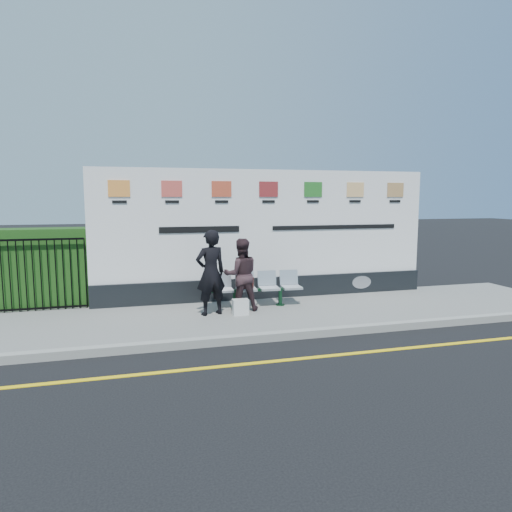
% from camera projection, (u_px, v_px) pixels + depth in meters
% --- Properties ---
extents(ground, '(80.00, 80.00, 0.00)m').
position_uv_depth(ground, '(308.00, 358.00, 7.08)').
color(ground, black).
extents(pavement, '(14.00, 3.00, 0.12)m').
position_uv_depth(pavement, '(263.00, 315.00, 9.46)').
color(pavement, slate).
rests_on(pavement, ground).
extents(kerb, '(14.00, 0.18, 0.14)m').
position_uv_depth(kerb, '(287.00, 335.00, 8.02)').
color(kerb, gray).
rests_on(kerb, ground).
extents(yellow_line, '(14.00, 0.10, 0.01)m').
position_uv_depth(yellow_line, '(308.00, 358.00, 7.08)').
color(yellow_line, yellow).
rests_on(yellow_line, ground).
extents(billboard, '(8.00, 0.30, 3.00)m').
position_uv_depth(billboard, '(267.00, 243.00, 10.71)').
color(billboard, black).
rests_on(billboard, pavement).
extents(hedge, '(2.35, 0.70, 1.70)m').
position_uv_depth(hedge, '(37.00, 268.00, 9.87)').
color(hedge, '#1F4A16').
rests_on(hedge, pavement).
extents(railing, '(2.05, 0.06, 1.54)m').
position_uv_depth(railing, '(33.00, 275.00, 9.45)').
color(railing, black).
rests_on(railing, pavement).
extents(bench, '(1.96, 0.63, 0.41)m').
position_uv_depth(bench, '(258.00, 297.00, 9.94)').
color(bench, silver).
rests_on(bench, pavement).
extents(woman_left, '(0.71, 0.55, 1.72)m').
position_uv_depth(woman_left, '(211.00, 273.00, 9.15)').
color(woman_left, black).
rests_on(woman_left, pavement).
extents(woman_right, '(0.77, 0.62, 1.52)m').
position_uv_depth(woman_right, '(241.00, 275.00, 9.52)').
color(woman_right, '#362327').
rests_on(woman_right, pavement).
extents(handbag_brown, '(0.32, 0.21, 0.24)m').
position_uv_depth(handbag_brown, '(246.00, 283.00, 9.84)').
color(handbag_brown, black).
rests_on(handbag_brown, bench).
extents(carrier_bag_white, '(0.32, 0.19, 0.32)m').
position_uv_depth(carrier_bag_white, '(240.00, 307.00, 9.22)').
color(carrier_bag_white, silver).
rests_on(carrier_bag_white, pavement).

